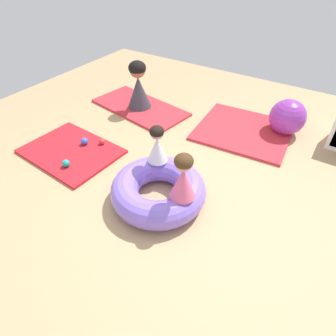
# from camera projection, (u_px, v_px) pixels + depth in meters

# --- Properties ---
(ground_plane) EXTENTS (8.00, 8.00, 0.00)m
(ground_plane) POSITION_uv_depth(u_px,v_px,m) (169.00, 199.00, 3.32)
(ground_plane) COLOR tan
(gym_mat_near_left) EXTENTS (1.34, 1.03, 0.04)m
(gym_mat_near_left) POSITION_uv_depth(u_px,v_px,m) (71.00, 151.00, 4.01)
(gym_mat_near_left) COLOR red
(gym_mat_near_left) RESTS_ON ground
(gym_mat_center_rear) EXTENTS (1.46, 1.36, 0.04)m
(gym_mat_center_rear) POSITION_uv_depth(u_px,v_px,m) (244.00, 130.00, 4.43)
(gym_mat_center_rear) COLOR red
(gym_mat_center_rear) RESTS_ON ground
(gym_mat_far_left) EXTENTS (1.79, 1.08, 0.04)m
(gym_mat_far_left) POSITION_uv_depth(u_px,v_px,m) (140.00, 107.00, 5.01)
(gym_mat_far_left) COLOR red
(gym_mat_far_left) RESTS_ON ground
(inflatable_cushion) EXTENTS (1.07, 1.07, 0.31)m
(inflatable_cushion) POSITION_uv_depth(u_px,v_px,m) (158.00, 190.00, 3.21)
(inflatable_cushion) COLOR #8466E0
(inflatable_cushion) RESTS_ON ground
(child_in_pink) EXTENTS (0.37, 0.37, 0.52)m
(child_in_pink) POSITION_uv_depth(u_px,v_px,m) (183.00, 177.00, 2.77)
(child_in_pink) COLOR #E5608E
(child_in_pink) RESTS_ON inflatable_cushion
(child_in_white) EXTENTS (0.32, 0.32, 0.46)m
(child_in_white) POSITION_uv_depth(u_px,v_px,m) (157.00, 144.00, 3.24)
(child_in_white) COLOR white
(child_in_white) RESTS_ON inflatable_cushion
(adult_seated) EXTENTS (0.42, 0.42, 0.79)m
(adult_seated) POSITION_uv_depth(u_px,v_px,m) (138.00, 85.00, 4.75)
(adult_seated) COLOR #383842
(adult_seated) RESTS_ON gym_mat_far_left
(play_ball_teal) EXTENTS (0.10, 0.10, 0.10)m
(play_ball_teal) POSITION_uv_depth(u_px,v_px,m) (66.00, 163.00, 3.69)
(play_ball_teal) COLOR teal
(play_ball_teal) RESTS_ON gym_mat_near_left
(play_ball_blue) EXTENTS (0.10, 0.10, 0.10)m
(play_ball_blue) POSITION_uv_depth(u_px,v_px,m) (84.00, 141.00, 4.08)
(play_ball_blue) COLOR blue
(play_ball_blue) RESTS_ON gym_mat_near_left
(play_ball_red) EXTENTS (0.08, 0.08, 0.08)m
(play_ball_red) POSITION_uv_depth(u_px,v_px,m) (102.00, 142.00, 4.08)
(play_ball_red) COLOR red
(play_ball_red) RESTS_ON gym_mat_near_left
(play_ball_green) EXTENTS (0.10, 0.10, 0.10)m
(play_ball_green) POSITION_uv_depth(u_px,v_px,m) (135.00, 96.00, 5.20)
(play_ball_green) COLOR green
(play_ball_green) RESTS_ON gym_mat_far_left
(play_ball_pink) EXTENTS (0.09, 0.09, 0.09)m
(play_ball_pink) POSITION_uv_depth(u_px,v_px,m) (276.00, 126.00, 4.40)
(play_ball_pink) COLOR pink
(play_ball_pink) RESTS_ON gym_mat_center_rear
(exercise_ball_large) EXTENTS (0.53, 0.53, 0.53)m
(exercise_ball_large) POSITION_uv_depth(u_px,v_px,m) (287.00, 117.00, 4.25)
(exercise_ball_large) COLOR purple
(exercise_ball_large) RESTS_ON ground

